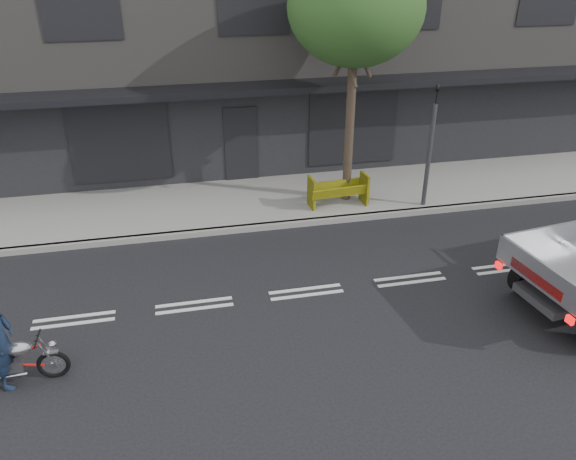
{
  "coord_description": "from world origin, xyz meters",
  "views": [
    {
      "loc": [
        -2.5,
        -9.81,
        6.86
      ],
      "look_at": [
        -0.29,
        0.5,
        1.3
      ],
      "focal_mm": 35.0,
      "sensor_mm": 36.0,
      "label": 1
    }
  ],
  "objects_px": {
    "traffic_light_pole": "(429,154)",
    "rider": "(0,340)",
    "construction_barrier": "(341,193)",
    "motorcycle": "(16,360)",
    "street_tree": "(356,8)"
  },
  "relations": [
    {
      "from": "construction_barrier",
      "to": "motorcycle",
      "type": "bearing_deg",
      "value": -144.63
    },
    {
      "from": "street_tree",
      "to": "motorcycle",
      "type": "bearing_deg",
      "value": -142.9
    },
    {
      "from": "motorcycle",
      "to": "rider",
      "type": "distance_m",
      "value": 0.48
    },
    {
      "from": "traffic_light_pole",
      "to": "motorcycle",
      "type": "distance_m",
      "value": 10.95
    },
    {
      "from": "rider",
      "to": "street_tree",
      "type": "bearing_deg",
      "value": -52.36
    },
    {
      "from": "motorcycle",
      "to": "traffic_light_pole",
      "type": "bearing_deg",
      "value": 28.2
    },
    {
      "from": "street_tree",
      "to": "rider",
      "type": "distance_m",
      "value": 10.69
    },
    {
      "from": "motorcycle",
      "to": "rider",
      "type": "relative_size",
      "value": 0.95
    },
    {
      "from": "traffic_light_pole",
      "to": "rider",
      "type": "xyz_separation_m",
      "value": [
        -9.83,
        -4.96,
        -0.74
      ]
    },
    {
      "from": "rider",
      "to": "construction_barrier",
      "type": "height_order",
      "value": "rider"
    },
    {
      "from": "motorcycle",
      "to": "construction_barrier",
      "type": "height_order",
      "value": "construction_barrier"
    },
    {
      "from": "traffic_light_pole",
      "to": "construction_barrier",
      "type": "distance_m",
      "value": 2.59
    },
    {
      "from": "traffic_light_pole",
      "to": "rider",
      "type": "distance_m",
      "value": 11.04
    },
    {
      "from": "rider",
      "to": "construction_barrier",
      "type": "xyz_separation_m",
      "value": [
        7.47,
        5.2,
        -0.3
      ]
    },
    {
      "from": "street_tree",
      "to": "construction_barrier",
      "type": "height_order",
      "value": "street_tree"
    }
  ]
}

